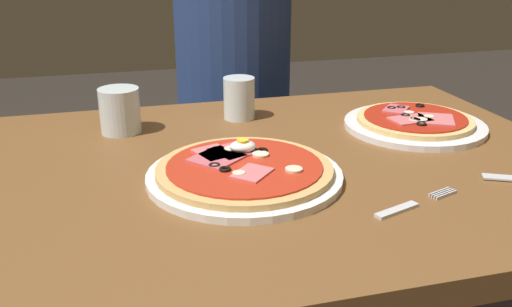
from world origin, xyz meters
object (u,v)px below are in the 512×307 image
object	(u,v)px
pizza_foreground	(244,172)
water_glass_far	(120,114)
dining_table	(273,225)
water_glass_near	(239,101)
fork	(411,205)
diner_person	(234,126)
pizza_across_left	(415,123)

from	to	relation	value
pizza_foreground	water_glass_far	size ratio (longest dim) A/B	3.54
pizza_foreground	dining_table	bearing A→B (deg)	40.69
water_glass_near	fork	xyz separation A→B (m)	(0.14, -0.47, -0.03)
pizza_foreground	water_glass_near	bearing A→B (deg)	77.84
dining_table	diner_person	distance (m)	0.69
pizza_across_left	water_glass_near	xyz separation A→B (m)	(-0.32, 0.16, 0.03)
fork	pizza_foreground	bearing A→B (deg)	142.62
water_glass_far	diner_person	bearing A→B (deg)	54.02
pizza_foreground	diner_person	world-z (taller)	diner_person
pizza_across_left	water_glass_far	xyz separation A→B (m)	(-0.57, 0.13, 0.03)
pizza_foreground	water_glass_far	world-z (taller)	water_glass_far
water_glass_far	diner_person	xyz separation A→B (m)	(0.33, 0.45, -0.20)
dining_table	water_glass_near	distance (m)	0.30
pizza_foreground	water_glass_near	world-z (taller)	water_glass_near
dining_table	water_glass_far	bearing A→B (deg)	136.99
dining_table	pizza_foreground	size ratio (longest dim) A/B	3.49
dining_table	fork	world-z (taller)	fork
dining_table	water_glass_far	world-z (taller)	water_glass_far
pizza_across_left	fork	bearing A→B (deg)	-120.41
pizza_foreground	pizza_across_left	bearing A→B (deg)	21.95
diner_person	dining_table	bearing A→B (deg)	82.91
dining_table	pizza_foreground	distance (m)	0.16
pizza_across_left	fork	size ratio (longest dim) A/B	1.80
fork	water_glass_far	bearing A→B (deg)	130.82
pizza_across_left	water_glass_far	distance (m)	0.58
water_glass_far	water_glass_near	bearing A→B (deg)	6.46
water_glass_far	pizza_foreground	bearing A→B (deg)	-58.23
pizza_foreground	fork	world-z (taller)	pizza_foreground
water_glass_near	fork	distance (m)	0.49
fork	diner_person	size ratio (longest dim) A/B	0.13
fork	diner_person	xyz separation A→B (m)	(-0.05, 0.89, -0.16)
fork	pizza_across_left	bearing A→B (deg)	59.59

